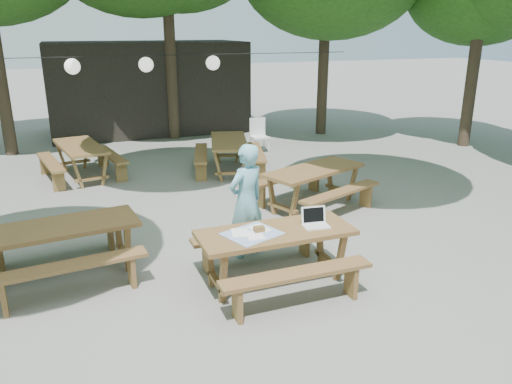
{
  "coord_description": "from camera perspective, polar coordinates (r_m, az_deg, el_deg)",
  "views": [
    {
      "loc": [
        -2.09,
        -5.92,
        3.21
      ],
      "look_at": [
        0.27,
        0.17,
        1.05
      ],
      "focal_mm": 35.0,
      "sensor_mm": 36.0,
      "label": 1
    }
  ],
  "objects": [
    {
      "name": "ground",
      "position": [
        7.05,
        -1.53,
        -8.8
      ],
      "size": [
        80.0,
        80.0,
        0.0
      ],
      "primitive_type": "plane",
      "color": "slate",
      "rests_on": "ground"
    },
    {
      "name": "picnic_table_far_w",
      "position": [
        11.77,
        -19.29,
        3.37
      ],
      "size": [
        1.89,
        2.15,
        0.75
      ],
      "rotation": [
        0.0,
        0.0,
        1.75
      ],
      "color": "brown",
      "rests_on": "ground"
    },
    {
      "name": "tabletop_clutter",
      "position": [
        6.27,
        -0.32,
        -4.67
      ],
      "size": [
        0.8,
        0.74,
        0.08
      ],
      "color": "#325FAD",
      "rests_on": "main_picnic_table"
    },
    {
      "name": "picnic_table_nw",
      "position": [
        7.16,
        -21.26,
        -6.25
      ],
      "size": [
        2.07,
        1.78,
        0.75
      ],
      "rotation": [
        0.0,
        0.0,
        0.11
      ],
      "color": "brown",
      "rests_on": "ground"
    },
    {
      "name": "laptop",
      "position": [
        6.55,
        6.75,
        -3.31
      ],
      "size": [
        0.36,
        0.3,
        0.24
      ],
      "rotation": [
        0.0,
        0.0,
        -0.13
      ],
      "color": "white",
      "rests_on": "main_picnic_table"
    },
    {
      "name": "pavilion",
      "position": [
        16.72,
        -12.34,
        11.65
      ],
      "size": [
        6.0,
        3.0,
        2.8
      ],
      "primitive_type": "cube",
      "color": "black",
      "rests_on": "ground"
    },
    {
      "name": "main_picnic_table",
      "position": [
        6.53,
        2.23,
        -7.34
      ],
      "size": [
        2.0,
        1.58,
        0.75
      ],
      "color": "brown",
      "rests_on": "ground"
    },
    {
      "name": "woman",
      "position": [
        7.16,
        -1.11,
        -1.03
      ],
      "size": [
        0.72,
        0.6,
        1.68
      ],
      "primitive_type": "imported",
      "rotation": [
        0.0,
        0.0,
        3.53
      ],
      "color": "#6DB2C8",
      "rests_on": "ground"
    },
    {
      "name": "picnic_table_ne",
      "position": [
        9.33,
        6.57,
        0.55
      ],
      "size": [
        2.34,
        2.15,
        0.75
      ],
      "rotation": [
        0.0,
        0.0,
        0.36
      ],
      "color": "brown",
      "rests_on": "ground"
    },
    {
      "name": "paper_lanterns",
      "position": [
        12.1,
        -12.4,
        14.05
      ],
      "size": [
        9.0,
        0.34,
        0.38
      ],
      "color": "black",
      "rests_on": "ground"
    },
    {
      "name": "picnic_table_far_e",
      "position": [
        11.65,
        -3.09,
        4.23
      ],
      "size": [
        2.03,
        2.26,
        0.75
      ],
      "rotation": [
        0.0,
        0.0,
        1.3
      ],
      "color": "brown",
      "rests_on": "ground"
    },
    {
      "name": "plastic_chair",
      "position": [
        13.55,
        0.41,
        5.69
      ],
      "size": [
        0.45,
        0.45,
        0.9
      ],
      "rotation": [
        0.0,
        0.0,
        -0.03
      ],
      "color": "white",
      "rests_on": "ground"
    }
  ]
}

